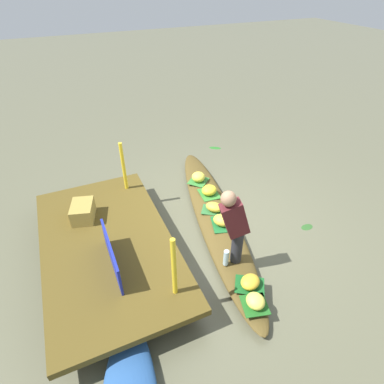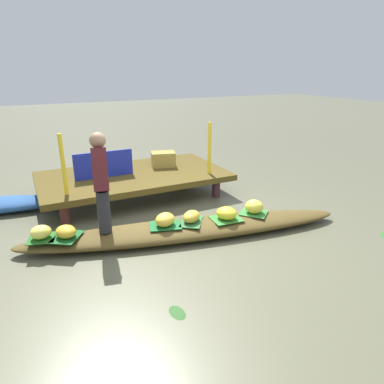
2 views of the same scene
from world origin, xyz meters
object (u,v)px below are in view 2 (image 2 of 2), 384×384
(banana_bunch_5, at_px, (191,216))
(water_bottle, at_px, (101,218))
(banana_bunch_0, at_px, (254,207))
(banana_bunch_4, at_px, (165,220))
(vendor_boat, at_px, (188,229))
(market_banner, at_px, (104,165))
(banana_bunch_1, at_px, (66,232))
(banana_bunch_3, at_px, (226,213))
(banana_bunch_2, at_px, (41,232))
(vendor_person, at_px, (101,177))
(produce_crate, at_px, (163,159))

(banana_bunch_5, distance_m, water_bottle, 1.19)
(banana_bunch_0, xyz_separation_m, banana_bunch_4, (-1.30, 0.18, -0.01))
(vendor_boat, height_order, market_banner, market_banner)
(vendor_boat, distance_m, banana_bunch_4, 0.37)
(banana_bunch_1, distance_m, banana_bunch_4, 1.24)
(banana_bunch_5, xyz_separation_m, market_banner, (-0.72, 1.87, 0.35))
(banana_bunch_3, height_order, market_banner, market_banner)
(banana_bunch_3, height_order, banana_bunch_5, banana_bunch_3)
(banana_bunch_0, xyz_separation_m, banana_bunch_5, (-0.94, 0.13, -0.02))
(water_bottle, xyz_separation_m, market_banner, (0.41, 1.48, 0.30))
(banana_bunch_5, relative_size, water_bottle, 1.16)
(banana_bunch_2, height_order, vendor_person, vendor_person)
(banana_bunch_0, xyz_separation_m, market_banner, (-1.66, 2.00, 0.33))
(banana_bunch_1, bearing_deg, produce_crate, 41.70)
(banana_bunch_3, relative_size, vendor_person, 0.23)
(vendor_boat, height_order, banana_bunch_1, banana_bunch_1)
(banana_bunch_5, height_order, market_banner, market_banner)
(banana_bunch_2, relative_size, banana_bunch_5, 0.82)
(banana_bunch_4, bearing_deg, banana_bunch_5, -6.60)
(banana_bunch_4, distance_m, banana_bunch_5, 0.37)
(banana_bunch_0, relative_size, produce_crate, 0.59)
(banana_bunch_4, bearing_deg, banana_bunch_2, 167.30)
(water_bottle, height_order, market_banner, market_banner)
(vendor_boat, height_order, vendor_person, vendor_person)
(water_bottle, height_order, produce_crate, produce_crate)
(market_banner, bearing_deg, banana_bunch_2, -127.72)
(banana_bunch_4, bearing_deg, produce_crate, 68.38)
(banana_bunch_1, xyz_separation_m, banana_bunch_4, (1.22, -0.24, 0.01))
(banana_bunch_1, xyz_separation_m, water_bottle, (0.46, 0.11, 0.05))
(vendor_boat, distance_m, banana_bunch_1, 1.57)
(banana_bunch_5, height_order, vendor_person, vendor_person)
(banana_bunch_1, height_order, banana_bunch_4, banana_bunch_4)
(banana_bunch_5, bearing_deg, banana_bunch_2, 168.48)
(banana_bunch_4, relative_size, market_banner, 0.30)
(banana_bunch_1, xyz_separation_m, vendor_person, (0.49, 0.02, 0.62))
(banana_bunch_1, height_order, banana_bunch_5, banana_bunch_5)
(vendor_boat, height_order, banana_bunch_4, banana_bunch_4)
(water_bottle, bearing_deg, banana_bunch_2, -178.93)
(vendor_boat, relative_size, banana_bunch_4, 15.10)
(market_banner, bearing_deg, banana_bunch_5, -69.24)
(banana_bunch_1, distance_m, vendor_person, 0.79)
(banana_bunch_0, xyz_separation_m, banana_bunch_2, (-2.80, 0.51, -0.01))
(banana_bunch_0, height_order, banana_bunch_5, banana_bunch_0)
(banana_bunch_5, bearing_deg, vendor_person, 164.97)
(market_banner, height_order, produce_crate, market_banner)
(banana_bunch_1, xyz_separation_m, banana_bunch_2, (-0.28, 0.10, 0.01))
(banana_bunch_1, distance_m, market_banner, 1.85)
(banana_bunch_1, height_order, banana_bunch_2, banana_bunch_2)
(vendor_person, distance_m, produce_crate, 2.39)
(banana_bunch_5, xyz_separation_m, water_bottle, (-1.13, 0.39, 0.05))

